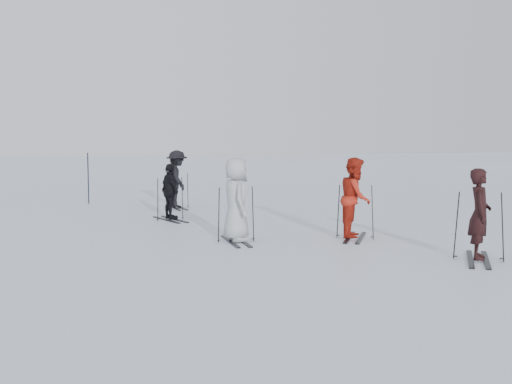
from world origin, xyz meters
TOP-DOWN VIEW (x-y plane):
  - ground at (0.00, 0.00)m, footprint 120.00×120.00m
  - skier_near_dark at (3.18, -3.53)m, footprint 0.69×0.76m
  - skier_red at (1.98, -0.49)m, footprint 1.06×1.13m
  - skier_grey at (-0.80, -0.22)m, footprint 0.61×0.92m
  - skier_uphill_left at (-1.72, 3.84)m, footprint 0.64×0.99m
  - skier_uphill_far at (-1.09, 6.75)m, footprint 0.81×1.27m
  - skis_near_dark at (3.18, -3.53)m, footprint 2.11×1.83m
  - skis_red at (1.98, -0.49)m, footprint 2.00×1.69m
  - skis_grey at (-0.80, -0.22)m, footprint 1.78×0.96m
  - skis_uphill_left at (-1.72, 3.84)m, footprint 1.89×1.36m
  - skis_uphill_far at (-1.09, 6.75)m, footprint 1.68×1.00m
  - piste_marker at (-3.88, 8.89)m, footprint 0.04×0.04m

SIDE VIEW (x-z plane):
  - ground at x=0.00m, z-range 0.00..0.00m
  - skis_uphill_far at x=-1.09m, z-range 0.00..1.17m
  - skis_uphill_left at x=-1.72m, z-range 0.00..1.24m
  - skis_grey at x=-0.80m, z-range 0.00..1.28m
  - skis_red at x=1.98m, z-range 0.00..1.29m
  - skis_near_dark at x=3.18m, z-range 0.00..1.36m
  - skier_uphill_left at x=-1.72m, z-range 0.00..1.56m
  - skier_near_dark at x=3.18m, z-range 0.00..1.74m
  - piste_marker at x=-3.88m, z-range 0.00..1.77m
  - skier_red at x=1.98m, z-range 0.00..1.85m
  - skier_uphill_far at x=-1.09m, z-range 0.00..1.86m
  - skier_grey at x=-0.80m, z-range 0.00..1.87m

